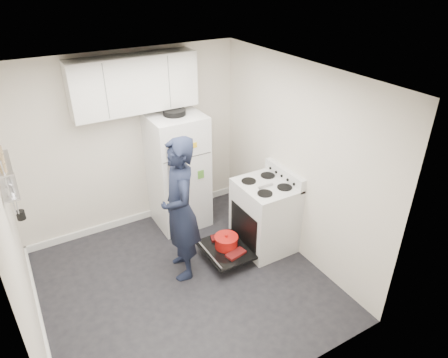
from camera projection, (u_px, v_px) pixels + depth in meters
room at (175, 199)px, 4.28m from camera, size 3.21×3.21×2.51m
electric_range at (264, 216)px, 5.29m from camera, size 0.66×0.76×1.10m
open_oven_door at (226, 246)px, 5.19m from camera, size 0.55×0.70×0.23m
refrigerator at (178, 171)px, 5.63m from camera, size 0.72×0.74×1.74m
upper_cabinets at (134, 84)px, 4.96m from camera, size 1.60×0.33×0.70m
wall_shelf_rack at (6, 176)px, 3.74m from camera, size 0.14×0.60×0.61m
person at (180, 210)px, 4.63m from camera, size 0.56×0.73×1.81m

